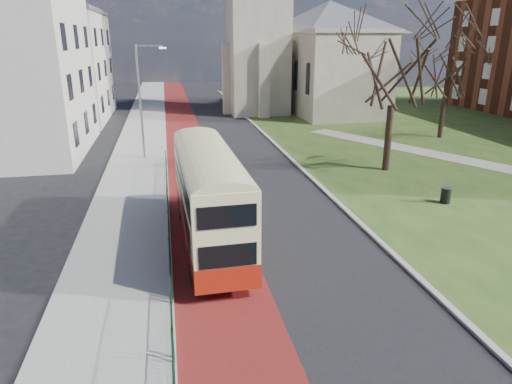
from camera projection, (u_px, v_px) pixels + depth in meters
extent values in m
plane|color=black|center=(247.00, 267.00, 17.87)|extent=(160.00, 160.00, 0.00)
cube|color=black|center=(222.00, 149.00, 36.73)|extent=(9.00, 120.00, 0.01)
cube|color=#591414|center=(188.00, 151.00, 36.23)|extent=(3.40, 120.00, 0.01)
cube|color=gray|center=(139.00, 152.00, 35.52)|extent=(4.00, 120.00, 0.12)
cube|color=#999993|center=(165.00, 151.00, 35.88)|extent=(0.25, 120.00, 0.13)
cube|color=#999993|center=(272.00, 141.00, 39.41)|extent=(0.25, 80.00, 0.13)
cube|color=#2D4B1B|center=(477.00, 133.00, 43.06)|extent=(40.00, 80.00, 0.04)
cube|color=#9E998C|center=(512.00, 170.00, 30.80)|extent=(18.84, 32.82, 0.03)
cylinder|color=#0C3822|center=(168.00, 210.00, 20.69)|extent=(0.04, 24.00, 0.04)
cylinder|color=#0C3822|center=(169.00, 230.00, 21.00)|extent=(0.04, 24.00, 0.04)
cube|color=gray|center=(257.00, 5.00, 50.79)|extent=(6.50, 6.50, 24.00)
cube|color=gray|center=(327.00, 73.00, 54.75)|extent=(9.00, 18.00, 9.00)
pyramid|color=#565960|center=(330.00, 0.00, 52.15)|extent=(9.00, 18.00, 3.60)
cube|color=silver|center=(9.00, 70.00, 33.75)|extent=(10.00, 14.00, 12.50)
cube|color=beige|center=(56.00, 68.00, 48.86)|extent=(10.00, 16.00, 11.00)
cube|color=#565960|center=(49.00, 10.00, 47.02)|extent=(10.30, 16.30, 0.50)
cylinder|color=gray|center=(140.00, 103.00, 32.45)|extent=(0.16, 0.16, 8.00)
cylinder|color=gray|center=(149.00, 46.00, 31.36)|extent=(1.80, 0.10, 0.10)
cube|color=silver|center=(163.00, 48.00, 31.58)|extent=(0.50, 0.18, 0.12)
cube|color=#9A1E0E|center=(210.00, 225.00, 19.63)|extent=(2.54, 9.83, 0.89)
cube|color=beige|center=(209.00, 186.00, 19.08)|extent=(2.52, 9.78, 2.58)
cube|color=black|center=(182.00, 204.00, 19.35)|extent=(0.29, 8.01, 0.84)
cube|color=black|center=(234.00, 200.00, 19.81)|extent=(0.29, 8.01, 0.84)
cube|color=black|center=(181.00, 176.00, 18.67)|extent=(0.31, 8.79, 0.80)
cube|color=black|center=(235.00, 173.00, 19.14)|extent=(0.31, 8.79, 0.80)
cube|color=black|center=(198.00, 173.00, 23.82)|extent=(1.99, 0.14, 0.93)
cube|color=black|center=(196.00, 148.00, 23.39)|extent=(1.99, 0.14, 0.80)
cube|color=orange|center=(196.00, 138.00, 23.23)|extent=(1.59, 0.14, 0.27)
cylinder|color=black|center=(181.00, 209.00, 22.63)|extent=(0.29, 0.93, 0.92)
cylinder|color=black|center=(222.00, 206.00, 23.05)|extent=(0.29, 0.93, 0.92)
cylinder|color=black|center=(193.00, 268.00, 16.86)|extent=(0.29, 0.93, 0.92)
cylinder|color=black|center=(247.00, 262.00, 17.28)|extent=(0.29, 0.93, 0.92)
cylinder|color=#312218|center=(388.00, 138.00, 30.30)|extent=(0.53, 0.53, 4.33)
cylinder|color=#301F18|center=(442.00, 117.00, 40.48)|extent=(0.51, 0.51, 3.62)
cylinder|color=black|center=(446.00, 195.00, 24.61)|extent=(0.68, 0.68, 0.84)
cylinder|color=gray|center=(447.00, 188.00, 24.46)|extent=(0.72, 0.72, 0.06)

